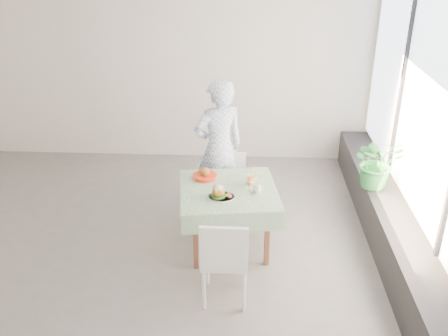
# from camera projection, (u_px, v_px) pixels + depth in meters

# --- Properties ---
(floor) EXTENTS (6.00, 6.00, 0.00)m
(floor) POSITION_uv_depth(u_px,v_px,m) (145.00, 242.00, 5.83)
(floor) COLOR #5D5B59
(floor) RESTS_ON ground
(wall_back) EXTENTS (6.00, 0.02, 2.80)m
(wall_back) POSITION_uv_depth(u_px,v_px,m) (171.00, 70.00, 7.48)
(wall_back) COLOR silver
(wall_back) RESTS_ON ground
(wall_front) EXTENTS (6.00, 0.02, 2.80)m
(wall_front) POSITION_uv_depth(u_px,v_px,m) (46.00, 281.00, 2.97)
(wall_front) COLOR silver
(wall_front) RESTS_ON ground
(wall_right) EXTENTS (0.02, 5.00, 2.80)m
(wall_right) POSITION_uv_depth(u_px,v_px,m) (427.00, 135.00, 5.08)
(wall_right) COLOR silver
(wall_right) RESTS_ON ground
(window_pane) EXTENTS (0.01, 4.80, 2.18)m
(window_pane) POSITION_uv_depth(u_px,v_px,m) (428.00, 112.00, 4.97)
(window_pane) COLOR #D1E0F9
(window_pane) RESTS_ON ground
(window_ledge) EXTENTS (0.40, 4.80, 0.50)m
(window_ledge) POSITION_uv_depth(u_px,v_px,m) (390.00, 230.00, 5.58)
(window_ledge) COLOR black
(window_ledge) RESTS_ON ground
(cafe_table) EXTENTS (1.17, 1.17, 0.74)m
(cafe_table) POSITION_uv_depth(u_px,v_px,m) (228.00, 211.00, 5.55)
(cafe_table) COLOR brown
(cafe_table) RESTS_ON ground
(chair_far) EXTENTS (0.41, 0.41, 0.81)m
(chair_far) POSITION_uv_depth(u_px,v_px,m) (230.00, 199.00, 6.23)
(chair_far) COLOR white
(chair_far) RESTS_ON ground
(chair_near) EXTENTS (0.44, 0.44, 0.93)m
(chair_near) POSITION_uv_depth(u_px,v_px,m) (225.00, 274.00, 4.81)
(chair_near) COLOR white
(chair_near) RESTS_ON ground
(diner) EXTENTS (0.76, 0.66, 1.75)m
(diner) POSITION_uv_depth(u_px,v_px,m) (219.00, 148.00, 6.10)
(diner) COLOR #86A1D6
(diner) RESTS_ON ground
(main_dish) EXTENTS (0.29, 0.29, 0.15)m
(main_dish) POSITION_uv_depth(u_px,v_px,m) (220.00, 194.00, 5.23)
(main_dish) COLOR white
(main_dish) RESTS_ON cafe_table
(juice_cup_orange) EXTENTS (0.09, 0.09, 0.25)m
(juice_cup_orange) POSITION_uv_depth(u_px,v_px,m) (251.00, 180.00, 5.50)
(juice_cup_orange) COLOR white
(juice_cup_orange) RESTS_ON cafe_table
(juice_cup_lemonade) EXTENTS (0.09, 0.09, 0.25)m
(juice_cup_lemonade) POSITION_uv_depth(u_px,v_px,m) (257.00, 187.00, 5.33)
(juice_cup_lemonade) COLOR white
(juice_cup_lemonade) RESTS_ON cafe_table
(second_dish) EXTENTS (0.27, 0.27, 0.13)m
(second_dish) POSITION_uv_depth(u_px,v_px,m) (205.00, 175.00, 5.65)
(second_dish) COLOR red
(second_dish) RESTS_ON cafe_table
(potted_plant) EXTENTS (0.62, 0.55, 0.64)m
(potted_plant) POSITION_uv_depth(u_px,v_px,m) (377.00, 162.00, 5.87)
(potted_plant) COLOR #297C3B
(potted_plant) RESTS_ON window_ledge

